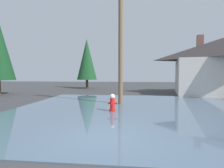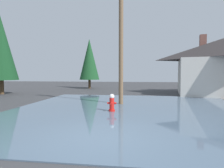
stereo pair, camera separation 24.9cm
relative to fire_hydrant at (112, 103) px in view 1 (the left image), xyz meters
The scene contains 5 objects.
ground_plane 4.02m from the fire_hydrant, 87.22° to the right, with size 80.00×80.00×0.10m, color #38383A.
flood_puddle 1.40m from the fire_hydrant, 33.44° to the left, with size 13.04×12.75×0.04m, color #4C6075.
fire_hydrant is the anchor object (origin of this frame).
utility_pole 4.40m from the fire_hydrant, 83.69° to the left, with size 1.60×0.28×7.97m.
pine_tree_mid_left 16.17m from the fire_hydrant, 108.46° to the left, with size 2.60×2.60×6.51m.
Camera 1 is at (0.81, -5.40, 1.92)m, focal length 30.14 mm.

